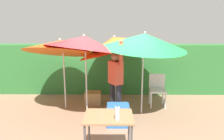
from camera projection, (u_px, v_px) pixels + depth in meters
ground_plane at (112, 115)px, 5.13m from camera, size 24.00×24.00×0.00m
hedge_row at (112, 68)px, 6.85m from camera, size 8.00×0.70×1.62m
umbrella_rainbow at (115, 44)px, 5.47m from camera, size 2.13×2.09×2.25m
umbrella_orange at (144, 41)px, 4.85m from camera, size 2.05×2.05×2.18m
umbrella_yellow at (61, 46)px, 5.25m from camera, size 1.96×1.95×2.12m
umbrella_navy at (85, 43)px, 4.85m from camera, size 1.91×1.88×2.20m
person_vendor at (116, 79)px, 4.94m from camera, size 0.38×0.51×1.88m
chair_plastic at (157, 88)px, 5.66m from camera, size 0.47×0.47×0.89m
cooler_box at (118, 115)px, 4.57m from camera, size 0.49×0.41×0.47m
crate_cardboard at (93, 98)px, 5.84m from camera, size 0.46×0.36×0.36m
folding_table at (109, 121)px, 3.33m from camera, size 0.80×0.60×0.76m
bottle_water at (117, 113)px, 3.14m from camera, size 0.07×0.07×0.24m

